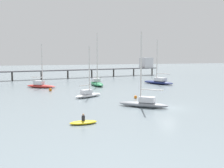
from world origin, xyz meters
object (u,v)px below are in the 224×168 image
Objects in this scene: pier at (106,67)px; sailboat_white at (88,94)px; dinghy_yellow at (83,122)px; sailboat_red at (41,85)px; sailboat_navy at (158,81)px; mooring_buoy_mid at (50,90)px; sailboat_green at (97,82)px; sailboat_gray at (144,102)px; mooring_buoy_far at (136,97)px.

sailboat_white reaches higher than pier.
pier is 8.03× the size of sailboat_white.
sailboat_white is at bearing -115.08° from pier.
pier reaches higher than dinghy_yellow.
sailboat_red is 36.94m from dinghy_yellow.
mooring_buoy_mid is (-28.53, -4.23, -0.40)m from sailboat_navy.
sailboat_green is (-15.98, 2.61, 0.06)m from sailboat_navy.
sailboat_gray is 24.84m from mooring_buoy_mid.
sailboat_gray is 0.83× the size of sailboat_green.
sailboat_navy reaches higher than mooring_buoy_far.
sailboat_red is at bearing 173.77° from sailboat_navy.
sailboat_gray is at bearing -106.42° from pier.
mooring_buoy_far is (-14.46, -50.44, -3.26)m from pier.
pier is at bearing 45.54° from sailboat_red.
mooring_buoy_far is (12.32, -23.14, -0.40)m from sailboat_red.
sailboat_white is 0.78× the size of sailboat_navy.
sailboat_navy reaches higher than sailboat_red.
sailboat_green is 39.11m from dinghy_yellow.
mooring_buoy_mid is (-11.47, 15.71, 0.04)m from mooring_buoy_far.
sailboat_white is at bearing -73.63° from sailboat_red.
pier is 30.74m from sailboat_navy.
mooring_buoy_mid is at bearing -151.44° from sailboat_green.
sailboat_red is 15.45× the size of mooring_buoy_mid.
sailboat_navy is at bearing 49.45° from mooring_buoy_far.
dinghy_yellow is at bearing -111.75° from sailboat_green.
mooring_buoy_mid is (0.85, -7.43, -0.36)m from sailboat_red.
sailboat_navy reaches higher than dinghy_yellow.
sailboat_white is 0.70× the size of sailboat_green.
sailboat_gray is (-19.67, -27.43, -0.04)m from sailboat_navy.
pier is 6.82× the size of sailboat_gray.
sailboat_red is at bearing 107.58° from sailboat_gray.
sailboat_green is 22.57m from mooring_buoy_far.
sailboat_navy is 1.09× the size of sailboat_gray.
sailboat_white is at bearing -147.67° from sailboat_navy.
mooring_buoy_mid is at bearing -171.58° from sailboat_navy.
dinghy_yellow is (-30.47, -33.71, -0.52)m from sailboat_navy.
pier is 129.02× the size of mooring_buoy_far.
sailboat_navy is at bearing -9.26° from sailboat_green.
mooring_buoy_mid is (-12.55, -6.83, -0.46)m from sailboat_green.
mooring_buoy_mid is (-25.93, -34.73, -3.21)m from pier.
sailboat_green is (13.40, -0.60, 0.10)m from sailboat_red.
sailboat_red is (-26.78, -27.29, -2.86)m from pier.
sailboat_navy reaches higher than mooring_buoy_mid.
pier is 111.37× the size of mooring_buoy_mid.
sailboat_green is 14.30m from mooring_buoy_mid.
sailboat_navy is (2.60, -30.50, -2.81)m from pier.
sailboat_white reaches higher than dinghy_yellow.
sailboat_white is at bearing 109.36° from sailboat_gray.
dinghy_yellow is 5.37× the size of mooring_buoy_far.
pier is at bearing 64.38° from sailboat_green.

